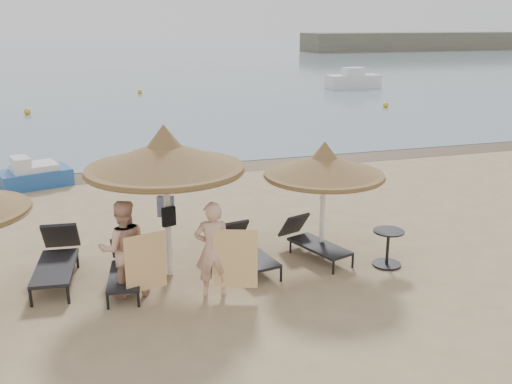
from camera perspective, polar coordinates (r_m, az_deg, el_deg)
The scene contains 20 objects.
ground at distance 10.66m, azimuth -4.98°, elevation -10.55°, with size 160.00×160.00×0.00m, color tan.
sea at distance 89.43m, azimuth -16.52°, elevation 12.94°, with size 200.00×140.00×0.03m, color slate.
wet_sand_strip at distance 19.40m, azimuth -11.04°, elevation 1.87°, with size 200.00×1.60×0.01m, color brown.
palapa_center at distance 10.91m, azimuth -9.11°, elevation 3.51°, with size 3.07×3.07×3.04m.
palapa_right at distance 11.87m, azimuth 6.83°, elevation 2.63°, with size 2.54×2.54×2.52m.
lounger_far_left at distance 11.88m, azimuth -19.29°, elevation -6.25°, with size 0.94×2.19×0.95m.
lounger_near_left at distance 11.27m, azimuth -12.92°, elevation -7.38°, with size 0.83×1.83×0.79m.
lounger_near_right at distance 11.81m, azimuth -1.07°, elevation -5.70°, with size 0.93×1.92×0.83m.
lounger_far_right at distance 12.35m, azimuth 5.59°, elevation -4.79°, with size 1.14×1.90×0.81m.
side_table at distance 12.13m, azimuth 13.02°, elevation -5.58°, with size 0.64×0.64×0.77m.
person_left at distance 10.60m, azimuth -13.17°, elevation -4.81°, with size 0.98×0.64×2.13m, color #D9A68B.
person_right at distance 10.34m, azimuth -4.35°, elevation -5.00°, with size 0.97×0.63×2.11m, color #D9A68B.
towel_left at distance 10.42m, azimuth -10.97°, elevation -6.93°, with size 0.75×0.22×1.08m.
towel_right at distance 10.30m, azimuth -2.09°, elevation -6.71°, with size 0.77×0.29×1.13m.
bag_patterned at distance 11.36m, azimuth -9.01°, elevation -1.44°, with size 0.35×0.22×0.42m.
bag_dark at distance 11.08m, azimuth -8.72°, elevation -2.45°, with size 0.28×0.17×0.38m.
pedal_boat at distance 18.76m, azimuth -21.32°, elevation 1.61°, with size 2.30×1.74×0.95m.
buoy_left at distance 33.44m, azimuth -21.90°, elevation 7.47°, with size 0.37×0.37×0.37m, color gold.
buoy_mid at distance 41.13m, azimuth -11.54°, elevation 9.81°, with size 0.32×0.32×0.32m, color gold.
buoy_right at distance 34.64m, azimuth 12.84°, elevation 8.50°, with size 0.33×0.33×0.33m, color gold.
Camera 1 is at (-1.95, -9.28, 4.87)m, focal length 40.00 mm.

